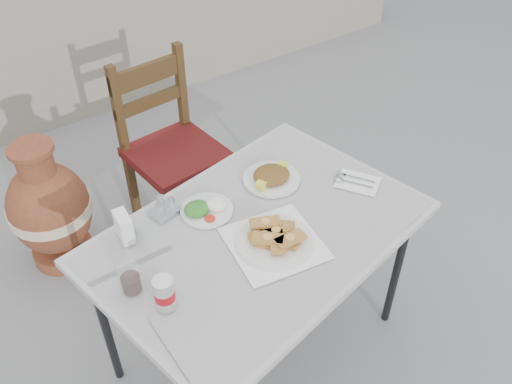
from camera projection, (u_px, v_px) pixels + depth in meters
ground at (281, 353)px, 2.45m from camera, size 80.00×80.00×0.00m
cafe_table at (259, 239)px, 2.04m from camera, size 1.36×1.05×0.74m
pide_plate at (275, 238)px, 1.93m from camera, size 0.36×0.36×0.07m
salad_rice_plate at (206, 208)px, 2.07m from camera, size 0.20×0.20×0.05m
salad_chopped_plate at (271, 176)px, 2.21m from camera, size 0.24×0.24×0.05m
soda_can at (164, 293)px, 1.70m from camera, size 0.07×0.07×0.12m
cola_glass at (131, 280)px, 1.76m from camera, size 0.07×0.07×0.10m
napkin_holder at (124, 227)px, 1.94m from camera, size 0.06×0.10×0.11m
condiment_caddy at (164, 208)px, 2.06m from camera, size 0.12×0.11×0.08m
cutlery_napkin at (355, 181)px, 2.21m from camera, size 0.20×0.21×0.01m
chair at (171, 148)px, 2.80m from camera, size 0.47×0.47×0.98m
terracotta_urn at (50, 209)px, 2.70m from camera, size 0.41×0.41×0.72m
back_wall at (60, 35)px, 3.63m from camera, size 6.00×0.25×1.20m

